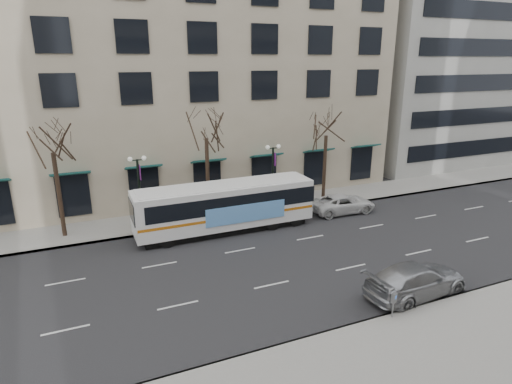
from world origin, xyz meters
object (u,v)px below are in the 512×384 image
white_pickup (343,204)px  lamp_post_right (273,174)px  tree_far_left (51,138)px  tree_far_right (327,124)px  city_bus (226,205)px  pay_station (394,300)px  tree_far_mid (206,125)px  lamp_post_left (140,189)px  silver_car (416,280)px

white_pickup → lamp_post_right: bearing=65.1°
tree_far_left → tree_far_right: (20.00, 0.00, -0.28)m
tree_far_right → city_bus: bearing=-162.4°
white_pickup → city_bus: bearing=92.7°
city_bus → pay_station: 13.48m
white_pickup → tree_far_mid: bearing=75.3°
lamp_post_right → city_bus: bearing=-152.1°
tree_far_left → pay_station: 21.90m
lamp_post_left → silver_car: size_ratio=0.92×
tree_far_left → tree_far_mid: tree_far_mid is taller
tree_far_right → pay_station: 18.11m
tree_far_mid → tree_far_right: bearing=-0.0°
tree_far_left → lamp_post_left: bearing=-6.8°
tree_far_right → lamp_post_right: (-4.99, -0.60, -3.48)m
tree_far_right → silver_car: 16.27m
lamp_post_left → silver_car: bearing=-51.7°
city_bus → silver_car: bearing=-63.3°
tree_far_left → city_bus: size_ratio=0.68×
lamp_post_left → city_bus: (5.32, -2.47, -1.12)m
tree_far_left → lamp_post_right: size_ratio=1.60×
lamp_post_right → white_pickup: size_ratio=1.03×
city_bus → tree_far_left: bearing=163.4°
lamp_post_right → tree_far_mid: bearing=173.2°
tree_far_right → white_pickup: bearing=-93.7°
tree_far_mid → silver_car: (6.24, -14.80, -6.08)m
tree_far_left → tree_far_right: size_ratio=1.03×
lamp_post_right → city_bus: lamp_post_right is taller
city_bus → silver_car: 13.17m
city_bus → silver_car: city_bus is taller
lamp_post_right → city_bus: (-4.68, -2.47, -1.12)m
tree_far_left → pay_station: (13.71, -16.10, -5.68)m
lamp_post_left → lamp_post_right: size_ratio=1.00×
lamp_post_right → pay_station: (-1.30, -15.50, -1.92)m
tree_far_mid → white_pickup: tree_far_mid is taller
tree_far_left → white_pickup: (19.80, -3.16, -5.99)m
lamp_post_left → white_pickup: size_ratio=1.03×
tree_far_mid → pay_station: tree_far_mid is taller
tree_far_mid → city_bus: (0.33, -3.07, -5.08)m
lamp_post_left → tree_far_right: bearing=2.3°
lamp_post_left → city_bus: size_ratio=0.42×
lamp_post_right → pay_station: bearing=-94.8°
pay_station → silver_car: bearing=5.5°
tree_far_mid → tree_far_right: size_ratio=1.06×
city_bus → silver_car: size_ratio=2.17×
white_pickup → pay_station: white_pickup is taller
white_pickup → tree_far_left: bearing=84.1°
lamp_post_right → city_bus: size_ratio=0.42×
tree_far_right → pay_station: size_ratio=6.71×
lamp_post_right → tree_far_right: bearing=6.9°
silver_car → pay_station: (-2.53, -1.30, 0.20)m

